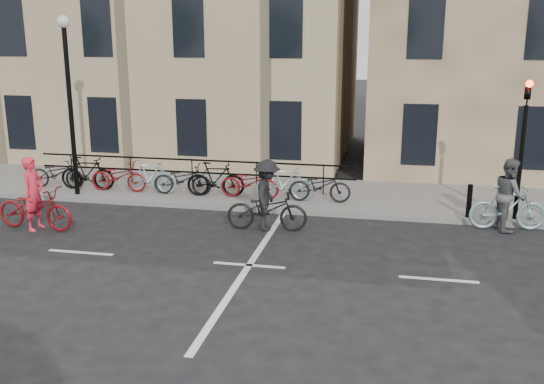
% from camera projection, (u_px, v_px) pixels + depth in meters
% --- Properties ---
extents(ground, '(120.00, 120.00, 0.00)m').
position_uv_depth(ground, '(249.00, 265.00, 13.19)').
color(ground, black).
rests_on(ground, ground).
extents(sidewalk, '(46.00, 4.00, 0.15)m').
position_uv_depth(sidewalk, '(173.00, 188.00, 19.64)').
color(sidewalk, slate).
rests_on(sidewalk, ground).
extents(building_west, '(20.00, 10.00, 10.00)m').
position_uv_depth(building_west, '(116.00, 29.00, 26.00)').
color(building_west, tan).
rests_on(building_west, sidewalk).
extents(traffic_light, '(0.18, 0.30, 3.90)m').
position_uv_depth(traffic_light, '(524.00, 133.00, 15.49)').
color(traffic_light, black).
rests_on(traffic_light, sidewalk).
extents(lamp_post, '(0.36, 0.36, 5.28)m').
position_uv_depth(lamp_post, '(68.00, 84.00, 17.76)').
color(lamp_post, black).
rests_on(lamp_post, sidewalk).
extents(bollard_east, '(0.14, 0.14, 0.90)m').
position_uv_depth(bollard_east, '(469.00, 201.00, 16.10)').
color(bollard_east, black).
rests_on(bollard_east, sidewalk).
extents(parked_bikes, '(10.40, 1.23, 1.05)m').
position_uv_depth(parked_bikes, '(183.00, 178.00, 18.45)').
color(parked_bikes, black).
rests_on(parked_bikes, sidewalk).
extents(cyclist_pink, '(2.19, 0.90, 1.90)m').
position_uv_depth(cyclist_pink, '(35.00, 205.00, 15.52)').
color(cyclist_pink, maroon).
rests_on(cyclist_pink, ground).
extents(cyclist_grey, '(1.98, 0.98, 1.87)m').
position_uv_depth(cyclist_grey, '(509.00, 201.00, 15.46)').
color(cyclist_grey, '#8CB1B7').
rests_on(cyclist_grey, ground).
extents(cyclist_dark, '(2.11, 1.24, 1.84)m').
position_uv_depth(cyclist_dark, '(267.00, 203.00, 15.45)').
color(cyclist_dark, black).
rests_on(cyclist_dark, ground).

